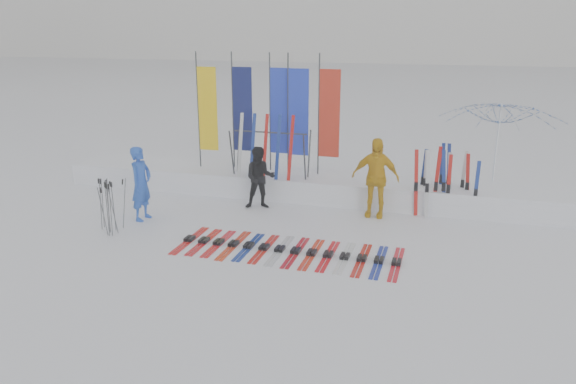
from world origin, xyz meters
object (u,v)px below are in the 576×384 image
(person_blue, at_px, (141,184))
(person_yellow, at_px, (375,178))
(ski_row, at_px, (289,250))
(tent_canopy, at_px, (497,153))
(ski_rack, at_px, (270,147))
(person_black, at_px, (260,178))

(person_blue, bearing_deg, person_yellow, -66.91)
(person_yellow, bearing_deg, ski_row, -114.68)
(person_blue, relative_size, tent_canopy, 0.58)
(ski_rack, bearing_deg, person_yellow, -14.41)
(ski_row, bearing_deg, person_blue, 166.10)
(person_blue, bearing_deg, tent_canopy, -61.87)
(person_black, height_order, tent_canopy, tent_canopy)
(person_black, bearing_deg, person_yellow, -15.57)
(person_blue, xyz_separation_m, person_black, (2.40, 1.63, -0.10))
(person_blue, height_order, ski_rack, ski_rack)
(person_black, relative_size, person_yellow, 0.82)
(person_black, relative_size, ski_rack, 0.78)
(tent_canopy, bearing_deg, ski_row, -132.39)
(person_black, bearing_deg, ski_rack, 72.23)
(person_black, distance_m, tent_canopy, 6.06)
(person_blue, distance_m, ski_rack, 3.53)
(person_yellow, relative_size, ski_row, 0.42)
(person_black, xyz_separation_m, ski_row, (1.51, -2.60, -0.76))
(person_yellow, relative_size, tent_canopy, 0.64)
(person_blue, xyz_separation_m, person_yellow, (5.27, 1.81, 0.08))
(person_blue, height_order, ski_row, person_blue)
(person_blue, relative_size, ski_rack, 0.87)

